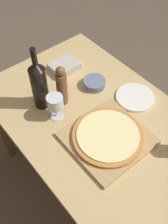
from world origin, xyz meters
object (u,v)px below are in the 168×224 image
wine_glass (55,103)px  small_bowl (94,83)px  pizza (108,136)px  wine_bottle (39,85)px  pepper_mill (62,86)px

wine_glass → small_bowl: size_ratio=1.14×
pizza → wine_bottle: 0.43m
pizza → wine_glass: (-0.11, 0.28, 0.08)m
small_bowl → wine_glass: bearing=-171.9°
pizza → small_bowl: size_ratio=2.71×
wine_glass → small_bowl: (0.30, 0.04, -0.08)m
wine_bottle → pepper_mill: bearing=-30.6°
pepper_mill → small_bowl: (0.21, -0.02, -0.10)m
wine_bottle → wine_glass: bearing=-85.1°
wine_bottle → wine_glass: (0.01, -0.12, -0.04)m
wine_bottle → pepper_mill: wine_bottle is taller
pizza → wine_glass: 0.31m
pizza → wine_bottle: (-0.12, 0.40, 0.12)m
pizza → pepper_mill: bearing=93.6°
wine_bottle → small_bowl: bearing=-13.5°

